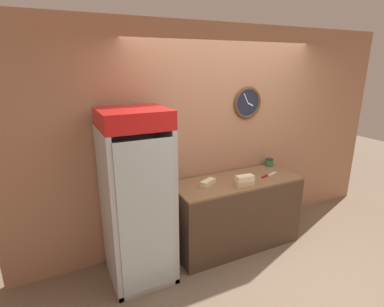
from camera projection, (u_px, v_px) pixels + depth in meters
The scene contains 9 objects.
ground_plane at pixel (280, 285), 3.16m from camera, with size 14.00×14.00×0.00m, color #7A6651.
wall_back at pixel (223, 136), 3.82m from camera, with size 5.20×0.10×2.70m.
prep_counter at pixel (235, 212), 3.77m from camera, with size 1.59×0.62×0.88m.
beverage_cooler at pixel (135, 189), 3.09m from camera, with size 0.65×0.69×1.84m.
sandwich_stack_bottom at pixel (245, 183), 3.45m from camera, with size 0.22×0.12×0.06m.
sandwich_stack_middle at pixel (245, 178), 3.43m from camera, with size 0.21×0.12×0.06m.
sandwich_flat_left at pixel (208, 183), 3.48m from camera, with size 0.23×0.17×0.06m.
chefs_knife at pixel (267, 175), 3.77m from camera, with size 0.30×0.13×0.02m.
condiment_jar at pixel (269, 162), 4.12m from camera, with size 0.11×0.11×0.10m.
Camera 1 is at (-1.99, -1.95, 2.24)m, focal length 28.00 mm.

